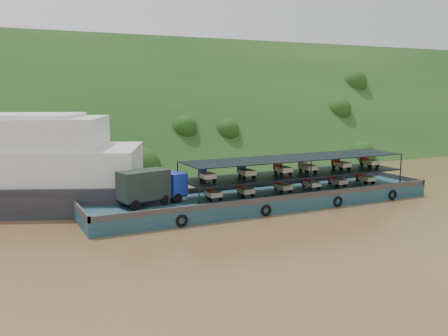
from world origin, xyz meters
name	(u,v)px	position (x,y,z in m)	size (l,w,h in m)	color
ground	(255,202)	(0.00, 0.00, 0.00)	(160.00, 160.00, 0.00)	brown
hillside	(145,159)	(0.00, 36.00, 0.00)	(140.00, 28.00, 28.00)	#163413
cargo_barge	(259,196)	(-0.54, -1.70, 1.08)	(35.00, 7.18, 4.54)	#133544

